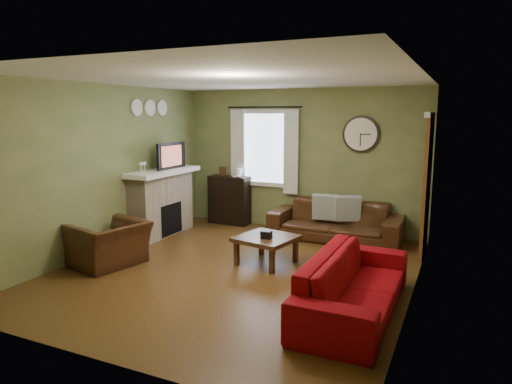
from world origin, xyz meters
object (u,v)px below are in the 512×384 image
at_px(sofa_red, 354,284).
at_px(coffee_table, 266,250).
at_px(armchair, 109,244).
at_px(sofa_brown, 335,221).
at_px(bookshelf, 230,200).

xyz_separation_m(sofa_red, coffee_table, (-1.52, 1.09, -0.12)).
height_order(armchair, coffee_table, armchair).
bearing_deg(sofa_brown, coffee_table, -108.15).
bearing_deg(armchair, bookshelf, -174.31).
height_order(sofa_red, coffee_table, sofa_red).
bearing_deg(bookshelf, sofa_red, -44.07).
bearing_deg(bookshelf, coffee_table, -50.13).
relative_size(bookshelf, coffee_table, 1.23).
height_order(sofa_brown, armchair, sofa_brown).
xyz_separation_m(bookshelf, sofa_brown, (2.21, -0.28, -0.15)).
relative_size(sofa_brown, armchair, 2.31).
bearing_deg(sofa_brown, sofa_red, -70.97).
bearing_deg(armchair, sofa_brown, 148.97).
height_order(bookshelf, coffee_table, bookshelf).
xyz_separation_m(sofa_red, armchair, (-3.53, 0.09, -0.01)).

